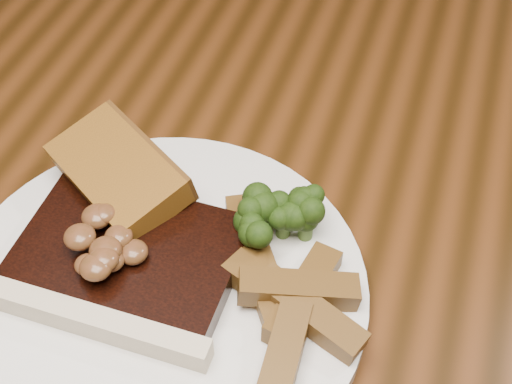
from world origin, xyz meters
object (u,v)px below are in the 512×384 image
garlic_bread (121,190)px  steak (127,261)px  plate (159,293)px  potato_wedges (244,305)px  chair_far (302,32)px  dining_table (235,295)px

garlic_bread → steak: bearing=-29.1°
plate → potato_wedges: (0.06, -0.00, 0.02)m
steak → garlic_bread: garlic_bread is taller
chair_far → steak: chair_far is taller
chair_far → plate: chair_far is taller
plate → steak: steak is taller
chair_far → potato_wedges: 0.72m
dining_table → plate: plate is taller
plate → steak: bearing=163.8°
dining_table → chair_far: chair_far is taller
plate → garlic_bread: garlic_bread is taller
steak → potato_wedges: potato_wedges is taller
chair_far → plate: size_ratio=3.17×
plate → garlic_bread: size_ratio=2.70×
garlic_bread → potato_wedges: same height
dining_table → chair_far: (-0.09, 0.58, -0.14)m
chair_far → garlic_bread: size_ratio=8.56×
steak → garlic_bread: 0.07m
chair_far → steak: 0.70m
garlic_bread → potato_wedges: size_ratio=1.03×
dining_table → plate: 0.13m
dining_table → garlic_bread: (-0.09, -0.01, 0.12)m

